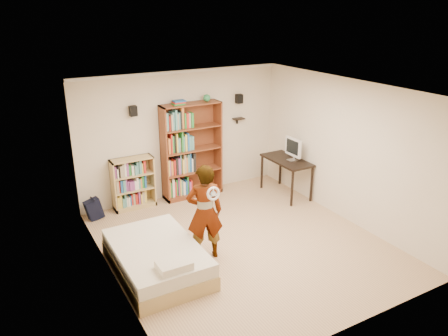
# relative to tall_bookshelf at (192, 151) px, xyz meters

# --- Properties ---
(ground) EXTENTS (4.50, 5.00, 0.01)m
(ground) POSITION_rel_tall_bookshelf_xyz_m (-0.13, -2.31, -1.02)
(ground) COLOR tan
(ground) RESTS_ON ground
(room_shell) EXTENTS (4.52, 5.02, 2.71)m
(room_shell) POSITION_rel_tall_bookshelf_xyz_m (-0.13, -2.31, 0.74)
(room_shell) COLOR beige
(room_shell) RESTS_ON ground
(crown_molding) EXTENTS (4.50, 5.00, 0.06)m
(crown_molding) POSITION_rel_tall_bookshelf_xyz_m (-0.13, -2.31, 1.65)
(crown_molding) COLOR silver
(crown_molding) RESTS_ON room_shell
(speaker_left) EXTENTS (0.14, 0.12, 0.20)m
(speaker_left) POSITION_rel_tall_bookshelf_xyz_m (-1.18, 0.09, 0.98)
(speaker_left) COLOR black
(speaker_left) RESTS_ON room_shell
(speaker_right) EXTENTS (0.14, 0.12, 0.20)m
(speaker_right) POSITION_rel_tall_bookshelf_xyz_m (1.22, 0.09, 0.98)
(speaker_right) COLOR black
(speaker_right) RESTS_ON room_shell
(wall_shelf) EXTENTS (0.25, 0.16, 0.02)m
(wall_shelf) POSITION_rel_tall_bookshelf_xyz_m (1.22, 0.10, 0.53)
(wall_shelf) COLOR black
(wall_shelf) RESTS_ON room_shell
(tall_bookshelf) EXTENTS (1.29, 0.38, 2.04)m
(tall_bookshelf) POSITION_rel_tall_bookshelf_xyz_m (0.00, 0.00, 0.00)
(tall_bookshelf) COLOR brown
(tall_bookshelf) RESTS_ON ground
(low_bookshelf) EXTENTS (0.85, 0.32, 1.07)m
(low_bookshelf) POSITION_rel_tall_bookshelf_xyz_m (-1.31, 0.03, -0.49)
(low_bookshelf) COLOR tan
(low_bookshelf) RESTS_ON ground
(computer_desk) EXTENTS (0.60, 1.20, 0.82)m
(computer_desk) POSITION_rel_tall_bookshelf_xyz_m (1.80, -0.96, -0.61)
(computer_desk) COLOR black
(computer_desk) RESTS_ON ground
(imac) EXTENTS (0.17, 0.49, 0.48)m
(imac) POSITION_rel_tall_bookshelf_xyz_m (1.85, -1.06, 0.04)
(imac) COLOR silver
(imac) RESTS_ON computer_desk
(daybed) EXTENTS (1.23, 1.89, 0.56)m
(daybed) POSITION_rel_tall_bookshelf_xyz_m (-1.75, -2.38, -0.74)
(daybed) COLOR beige
(daybed) RESTS_ON ground
(person) EXTENTS (0.68, 0.54, 1.62)m
(person) POSITION_rel_tall_bookshelf_xyz_m (-0.90, -2.36, -0.21)
(person) COLOR black
(person) RESTS_ON ground
(wii_wheel) EXTENTS (0.22, 0.08, 0.22)m
(wii_wheel) POSITION_rel_tall_bookshelf_xyz_m (-0.90, -2.66, 0.23)
(wii_wheel) COLOR silver
(wii_wheel) RESTS_ON person
(navy_bag) EXTENTS (0.35, 0.25, 0.44)m
(navy_bag) POSITION_rel_tall_bookshelf_xyz_m (-2.17, -0.12, -0.80)
(navy_bag) COLOR black
(navy_bag) RESTS_ON ground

